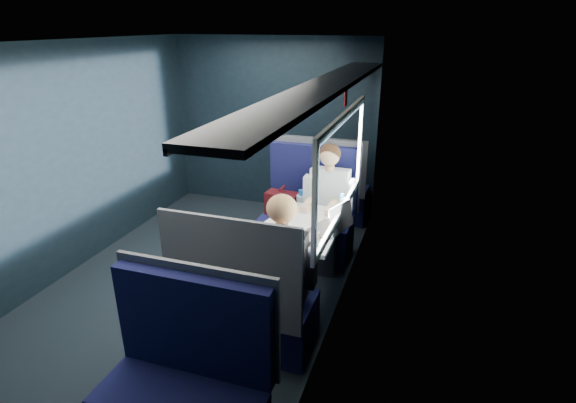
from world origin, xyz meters
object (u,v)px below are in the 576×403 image
(seat_bay_far, at_px, (247,305))
(man, at_px, (327,201))
(seat_bay_near, at_px, (307,217))
(bottle_small, at_px, (342,206))
(seat_row_front, at_px, (327,191))
(seat_row_back, at_px, (186,392))
(laptop, at_px, (333,224))
(table, at_px, (302,232))
(cup, at_px, (344,206))
(woman, at_px, (284,264))

(seat_bay_far, bearing_deg, man, 80.97)
(seat_bay_near, relative_size, seat_bay_far, 1.00)
(seat_bay_near, relative_size, bottle_small, 5.67)
(seat_bay_near, xyz_separation_m, seat_row_front, (0.01, 0.93, -0.01))
(seat_bay_near, height_order, seat_row_back, seat_bay_near)
(seat_bay_far, relative_size, laptop, 3.05)
(table, xyz_separation_m, bottle_small, (0.30, 0.31, 0.17))
(seat_row_back, xyz_separation_m, cup, (0.48, 2.24, 0.38))
(bottle_small, bearing_deg, seat_bay_far, -111.98)
(laptop, distance_m, bottle_small, 0.36)
(cup, bearing_deg, bottle_small, -90.00)
(seat_row_front, relative_size, cup, 12.57)
(seat_bay_far, bearing_deg, seat_row_front, 90.00)
(man, relative_size, bottle_small, 5.95)
(table, relative_size, seat_row_back, 0.86)
(woman, xyz_separation_m, cup, (0.23, 1.15, 0.06))
(seat_row_back, bearing_deg, seat_bay_near, 90.31)
(seat_row_front, xyz_separation_m, bottle_small, (0.48, -1.48, 0.43))
(man, xyz_separation_m, bottle_small, (0.23, -0.38, 0.12))
(seat_bay_far, distance_m, man, 1.62)
(man, xyz_separation_m, laptop, (0.23, -0.74, 0.09))
(seat_bay_far, distance_m, woman, 0.43)
(seat_bay_near, xyz_separation_m, man, (0.26, -0.17, 0.29))
(man, bearing_deg, seat_bay_near, 146.98)
(cup, bearing_deg, man, 131.64)
(table, relative_size, cup, 10.84)
(seat_bay_near, bearing_deg, bottle_small, -48.37)
(man, relative_size, woman, 1.00)
(seat_bay_far, bearing_deg, woman, 33.82)
(seat_bay_far, bearing_deg, bottle_small, 68.02)
(seat_bay_near, xyz_separation_m, cup, (0.49, -0.43, 0.36))
(table, bearing_deg, man, 84.48)
(seat_bay_near, distance_m, seat_row_front, 0.93)
(bottle_small, bearing_deg, man, 120.88)
(table, xyz_separation_m, seat_row_front, (-0.18, 1.80, -0.25))
(man, xyz_separation_m, cup, (0.23, -0.26, 0.07))
(table, height_order, bottle_small, bottle_small)
(seat_bay_near, height_order, seat_bay_far, same)
(laptop, xyz_separation_m, bottle_small, (-0.00, 0.36, 0.03))
(table, xyz_separation_m, laptop, (0.30, -0.04, 0.15))
(seat_bay_far, bearing_deg, seat_row_back, -90.00)
(seat_row_back, bearing_deg, cup, 77.89)
(table, relative_size, woman, 0.76)
(man, bearing_deg, bottle_small, -59.12)
(seat_row_back, bearing_deg, bottle_small, 77.19)
(seat_bay_far, bearing_deg, cup, 69.95)
(seat_bay_far, height_order, seat_row_back, seat_bay_far)
(seat_bay_near, distance_m, seat_row_back, 2.67)
(seat_row_front, height_order, seat_row_back, same)
(woman, bearing_deg, seat_row_front, 95.70)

